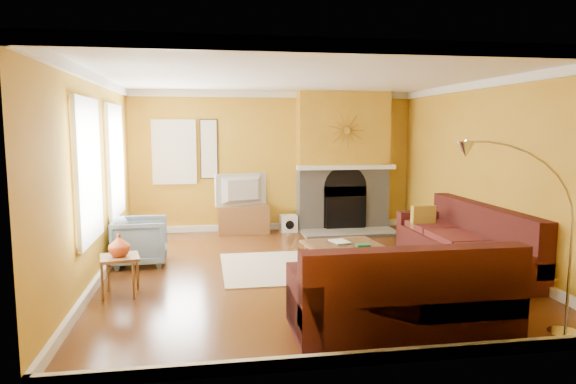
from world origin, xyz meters
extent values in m
cube|color=brown|center=(0.00, 0.00, -0.01)|extent=(5.50, 6.00, 0.02)
cube|color=white|center=(0.00, 0.00, 2.71)|extent=(5.50, 6.00, 0.02)
cube|color=gold|center=(0.00, 3.01, 1.35)|extent=(5.50, 0.02, 2.70)
cube|color=gold|center=(0.00, -3.01, 1.35)|extent=(5.50, 0.02, 2.70)
cube|color=gold|center=(-2.76, 0.00, 1.35)|extent=(0.02, 6.00, 2.70)
cube|color=gold|center=(2.76, 0.00, 1.35)|extent=(0.02, 6.00, 2.70)
cube|color=white|center=(-2.72, 1.30, 1.50)|extent=(0.06, 1.22, 1.72)
cube|color=white|center=(-2.72, -0.60, 1.50)|extent=(0.06, 1.22, 1.72)
cube|color=white|center=(-1.90, 2.96, 1.55)|extent=(0.82, 0.06, 1.22)
cube|color=white|center=(-1.25, 2.97, 1.60)|extent=(0.34, 0.04, 1.14)
cube|color=white|center=(1.35, 2.56, 1.25)|extent=(1.92, 0.22, 0.08)
cube|color=gray|center=(1.35, 2.25, 0.03)|extent=(1.80, 0.70, 0.06)
cube|color=beige|center=(0.08, 0.16, 0.01)|extent=(2.40, 1.80, 0.02)
cube|color=brown|center=(-0.62, 2.71, 0.26)|extent=(0.96, 0.43, 0.53)
imported|color=black|center=(-0.62, 2.71, 0.83)|extent=(1.04, 0.50, 0.61)
cube|color=white|center=(0.25, 2.72, 0.16)|extent=(0.31, 0.31, 0.31)
imported|color=slate|center=(-2.29, 0.67, 0.35)|extent=(0.79, 0.77, 0.70)
imported|color=#D14F21|center=(-2.36, -0.75, 0.62)|extent=(0.27, 0.27, 0.27)
imported|color=white|center=(0.40, -0.17, 0.42)|extent=(0.28, 0.34, 0.03)
camera|label=1|loc=(-1.34, -6.96, 2.01)|focal=32.00mm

